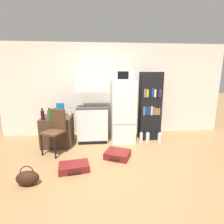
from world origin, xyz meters
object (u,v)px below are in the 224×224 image
at_px(bookshelf, 150,106).
at_px(handbag, 28,178).
at_px(bottle_green_tall, 49,115).
at_px(chair, 56,127).
at_px(side_table, 58,130).
at_px(microwave, 123,75).
at_px(cereal_box, 60,109).
at_px(water_bottle_front, 148,137).
at_px(refrigerator, 123,112).
at_px(water_bottle_back, 160,138).
at_px(water_bottle_middle, 141,137).
at_px(bottle_ketchup_red, 63,114).
at_px(bottle_milk_white, 70,112).
at_px(bottle_amber_beer, 54,112).
at_px(kitchen_hutch, 92,109).
at_px(suitcase_large_flat, 118,154).
at_px(bottle_blue_soda, 56,115).
at_px(bottle_wine_dark, 43,115).
at_px(suitcase_small_flat, 74,167).

relative_size(bookshelf, handbag, 4.98).
xyz_separation_m(bottle_green_tall, chair, (0.17, -0.18, -0.24)).
xyz_separation_m(side_table, microwave, (1.66, 0.08, 1.36)).
distance_m(bottle_green_tall, cereal_box, 0.56).
xyz_separation_m(microwave, bottle_green_tall, (-1.75, -0.38, -0.88)).
relative_size(bookshelf, water_bottle_front, 6.05).
distance_m(microwave, water_bottle_front, 1.72).
xyz_separation_m(refrigerator, water_bottle_front, (0.64, -0.15, -0.67)).
bearing_deg(water_bottle_back, water_bottle_middle, 174.53).
bearing_deg(refrigerator, cereal_box, 174.31).
xyz_separation_m(bottle_ketchup_red, bottle_milk_white, (0.12, 0.25, -0.01)).
bearing_deg(bottle_amber_beer, kitchen_hutch, -9.37).
height_order(side_table, handbag, side_table).
relative_size(bottle_green_tall, water_bottle_back, 0.91).
xyz_separation_m(side_table, suitcase_large_flat, (1.41, -0.88, -0.28)).
relative_size(bottle_green_tall, bottle_milk_white, 1.57).
distance_m(kitchen_hutch, water_bottle_front, 1.61).
bearing_deg(cereal_box, refrigerator, -5.69).
xyz_separation_m(bookshelf, bottle_amber_beer, (-2.53, 0.10, -0.12)).
height_order(bottle_green_tall, bottle_amber_beer, bottle_green_tall).
xyz_separation_m(handbag, water_bottle_middle, (2.26, 1.59, 0.01)).
distance_m(suitcase_large_flat, water_bottle_back, 1.40).
relative_size(bottle_blue_soda, water_bottle_middle, 0.82).
height_order(side_table, bottle_wine_dark, bottle_wine_dark).
bearing_deg(cereal_box, bottle_amber_beer, 163.44).
relative_size(bottle_amber_beer, water_bottle_back, 0.50).
height_order(microwave, handbag, microwave).
bearing_deg(bottle_green_tall, suitcase_large_flat, -21.18).
xyz_separation_m(suitcase_large_flat, suitcase_small_flat, (-0.86, -0.43, -0.01)).
height_order(kitchen_hutch, chair, kitchen_hutch).
bearing_deg(cereal_box, bottle_green_tall, -105.08).
xyz_separation_m(side_table, bottle_ketchup_red, (0.17, -0.07, 0.44)).
bearing_deg(side_table, water_bottle_front, -1.68).
relative_size(kitchen_hutch, bottle_amber_beer, 12.33).
xyz_separation_m(microwave, bottle_amber_beer, (-1.78, 0.21, -0.94)).
distance_m(bottle_wine_dark, handbag, 1.57).
distance_m(side_table, bookshelf, 2.47).
relative_size(refrigerator, bottle_amber_beer, 10.34).
bearing_deg(bottle_ketchup_red, side_table, 158.79).
xyz_separation_m(kitchen_hutch, bottle_ketchup_red, (-0.70, -0.19, -0.05)).
distance_m(bottle_blue_soda, water_bottle_front, 2.38).
xyz_separation_m(bottle_milk_white, handbag, (-0.43, -1.86, -0.66)).
bearing_deg(bottle_amber_beer, chair, -75.54).
xyz_separation_m(suitcase_small_flat, handbag, (-0.68, -0.37, 0.06)).
bearing_deg(bottle_amber_beer, bottle_blue_soda, -73.84).
height_order(kitchen_hutch, suitcase_small_flat, kitchen_hutch).
relative_size(side_table, bottle_ketchup_red, 3.51).
height_order(bottle_ketchup_red, water_bottle_back, bottle_ketchup_red).
bearing_deg(bottle_green_tall, bottle_milk_white, 51.22).
distance_m(bottle_ketchup_red, bottle_milk_white, 0.28).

